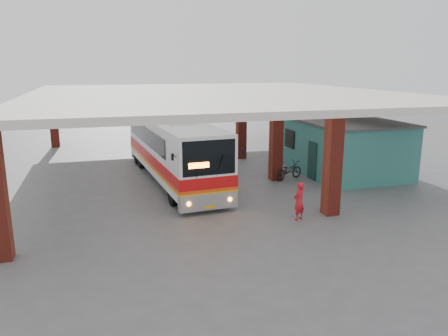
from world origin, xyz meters
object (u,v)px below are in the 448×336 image
object	(u,v)px
pedestrian	(299,201)
red_chair	(283,158)
coach_bus	(173,148)
motorcycle	(289,170)

from	to	relation	value
pedestrian	red_chair	xyz separation A→B (m)	(3.67, 9.92, -0.46)
pedestrian	red_chair	size ratio (longest dim) A/B	2.16
coach_bus	red_chair	xyz separation A→B (m)	(7.52, 2.26, -1.44)
pedestrian	red_chair	bearing A→B (deg)	-137.98
motorcycle	pedestrian	bearing A→B (deg)	136.82
motorcycle	red_chair	size ratio (longest dim) A/B	2.63
pedestrian	motorcycle	bearing A→B (deg)	-138.50
pedestrian	red_chair	world-z (taller)	pedestrian
coach_bus	motorcycle	world-z (taller)	coach_bus
coach_bus	red_chair	distance (m)	7.98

